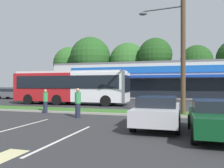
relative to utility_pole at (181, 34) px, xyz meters
name	(u,v)px	position (x,y,z in m)	size (l,w,h in m)	color
grass_median	(85,111)	(-6.64, 0.26, -5.06)	(56.00, 2.20, 0.12)	#386B28
curb_lip	(78,113)	(-6.64, -0.96, -5.06)	(56.00, 0.24, 0.12)	#99968C
parking_stripe_1	(19,127)	(-7.17, -6.18, -5.12)	(0.12, 4.80, 0.01)	silver
parking_stripe_2	(64,138)	(-4.08, -7.56, -5.12)	(0.12, 4.80, 0.01)	silver
lot_arrow	(1,158)	(-4.63, -10.08, -5.12)	(0.70, 1.60, 0.01)	beige
storefront_building	(157,80)	(-3.55, 21.53, -2.54)	(30.42, 11.88, 5.15)	beige
tree_far_left	(70,64)	(-24.61, 33.22, 1.66)	(7.58, 7.58, 10.58)	#473323
tree_left	(90,57)	(-18.27, 30.15, 2.59)	(8.40, 8.40, 11.92)	#473323
tree_mid_left	(128,62)	(-10.65, 32.27, 1.58)	(7.92, 7.92, 10.67)	#473323
tree_mid	(155,55)	(-4.73, 29.93, 2.53)	(6.51, 6.51, 10.92)	#473323
tree_mid_right	(197,61)	(2.71, 28.41, 0.96)	(5.65, 5.65, 8.93)	#473323
utility_pole	(181,34)	(0.00, 0.00, 0.00)	(3.09, 2.40, 9.56)	#4C3826
city_bus	(71,86)	(-10.33, 5.35, -3.36)	(11.41, 2.82, 3.25)	#AD191E
car_0	(12,93)	(-21.97, 10.90, -4.39)	(4.60, 1.89, 1.38)	#515459
car_3	(158,111)	(-1.01, -4.33, -4.38)	(2.00, 4.66, 1.42)	#B7B7BC
car_4	(215,117)	(1.24, -5.69, -4.40)	(1.86, 4.40, 1.37)	#0C3F1E
pedestrian_near_bench	(45,101)	(-8.94, -1.25, -4.31)	(0.33, 0.33, 1.62)	#1E2338
pedestrian_by_pole	(78,103)	(-5.83, -2.68, -4.25)	(0.35, 0.35, 1.74)	#1E2338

